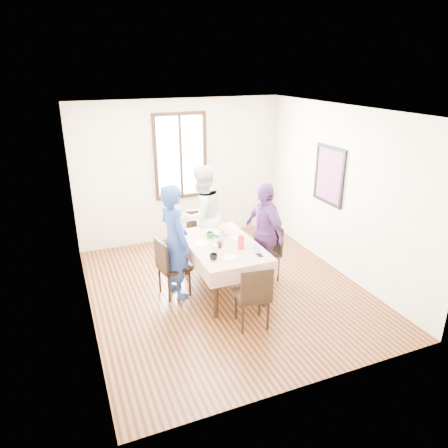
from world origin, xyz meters
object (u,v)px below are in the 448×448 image
at_px(chair_near, 252,295).
at_px(chair_far, 201,238).
at_px(dining_table, 223,267).
at_px(person_left, 174,242).
at_px(person_right, 264,233).
at_px(chair_right, 264,253).
at_px(person_far, 201,216).
at_px(chair_left, 174,267).

bearing_deg(chair_near, chair_far, 98.49).
distance_m(dining_table, person_left, 0.87).
height_order(chair_near, person_right, person_right).
bearing_deg(person_left, person_right, -105.70).
bearing_deg(person_left, dining_table, -113.05).
distance_m(chair_far, person_left, 1.20).
height_order(dining_table, person_left, person_left).
height_order(chair_right, chair_far, same).
height_order(chair_right, person_far, person_far).
bearing_deg(chair_right, chair_far, 31.07).
bearing_deg(person_far, dining_table, 70.97).
bearing_deg(chair_far, person_right, 135.11).
height_order(chair_left, chair_far, same).
distance_m(chair_left, chair_right, 1.46).
distance_m(dining_table, person_right, 0.83).
height_order(person_left, person_right, person_left).
distance_m(person_far, person_right, 1.19).
height_order(chair_far, person_far, person_far).
height_order(chair_left, person_far, person_far).
relative_size(chair_right, person_far, 0.52).
bearing_deg(chair_near, person_left, 129.99).
relative_size(chair_right, person_right, 0.56).
height_order(chair_right, person_right, person_right).
relative_size(chair_right, person_left, 0.53).
relative_size(dining_table, person_left, 0.86).
bearing_deg(chair_right, person_left, 80.53).
height_order(chair_far, chair_near, same).
bearing_deg(person_left, chair_near, -160.47).
bearing_deg(chair_right, person_right, 84.22).
relative_size(dining_table, person_far, 0.85).
height_order(person_left, person_far, person_far).
distance_m(chair_right, person_right, 0.36).
distance_m(chair_right, chair_near, 1.29).
distance_m(person_left, person_right, 1.42).
xyz_separation_m(chair_near, person_far, (0.00, 2.01, 0.42)).
height_order(person_far, person_right, person_far).
bearing_deg(chair_right, chair_near, 139.84).
xyz_separation_m(person_left, person_far, (0.71, 0.86, 0.01)).
distance_m(dining_table, person_far, 1.11).
distance_m(chair_near, person_right, 1.33).
xyz_separation_m(chair_left, chair_far, (0.73, 0.88, 0.00)).
relative_size(dining_table, chair_near, 1.62).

